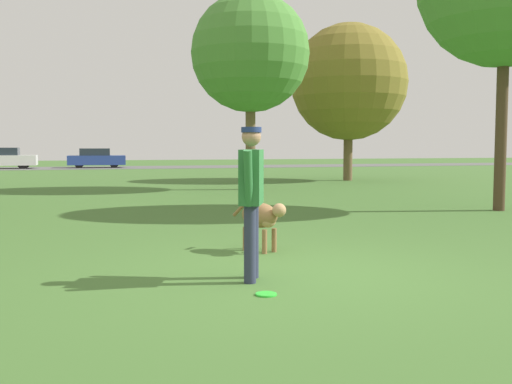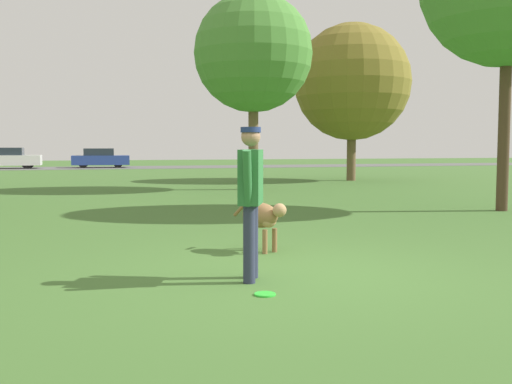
{
  "view_description": "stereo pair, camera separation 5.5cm",
  "coord_description": "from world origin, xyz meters",
  "px_view_note": "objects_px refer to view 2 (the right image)",
  "views": [
    {
      "loc": [
        -2.33,
        -6.36,
        1.46
      ],
      "look_at": [
        -0.21,
        0.7,
        0.9
      ],
      "focal_mm": 42.0,
      "sensor_mm": 36.0,
      "label": 1
    },
    {
      "loc": [
        -2.28,
        -6.37,
        1.46
      ],
      "look_at": [
        -0.21,
        0.7,
        0.9
      ],
      "focal_mm": 42.0,
      "sensor_mm": 36.0,
      "label": 2
    }
  ],
  "objects_px": {
    "tree_far_right": "(352,82)",
    "parked_car_white": "(7,158)",
    "frisbee": "(265,294)",
    "person": "(251,189)",
    "tree_mid_center": "(253,53)",
    "parked_car_blue": "(100,158)",
    "dog": "(262,217)"
  },
  "relations": [
    {
      "from": "dog",
      "to": "frisbee",
      "type": "distance_m",
      "value": 2.5
    },
    {
      "from": "person",
      "to": "dog",
      "type": "bearing_deg",
      "value": 2.32
    },
    {
      "from": "dog",
      "to": "parked_car_blue",
      "type": "height_order",
      "value": "parked_car_blue"
    },
    {
      "from": "tree_far_right",
      "to": "parked_car_white",
      "type": "distance_m",
      "value": 25.1
    },
    {
      "from": "frisbee",
      "to": "parked_car_white",
      "type": "distance_m",
      "value": 37.77
    },
    {
      "from": "tree_far_right",
      "to": "frisbee",
      "type": "bearing_deg",
      "value": -117.65
    },
    {
      "from": "tree_mid_center",
      "to": "parked_car_blue",
      "type": "bearing_deg",
      "value": 100.57
    },
    {
      "from": "dog",
      "to": "frisbee",
      "type": "height_order",
      "value": "dog"
    },
    {
      "from": "person",
      "to": "tree_mid_center",
      "type": "bearing_deg",
      "value": 6.94
    },
    {
      "from": "parked_car_white",
      "to": "person",
      "type": "bearing_deg",
      "value": -79.25
    },
    {
      "from": "frisbee",
      "to": "tree_far_right",
      "type": "relative_size",
      "value": 0.03
    },
    {
      "from": "dog",
      "to": "parked_car_blue",
      "type": "distance_m",
      "value": 35.02
    },
    {
      "from": "frisbee",
      "to": "parked_car_blue",
      "type": "relative_size",
      "value": 0.05
    },
    {
      "from": "dog",
      "to": "tree_far_right",
      "type": "distance_m",
      "value": 18.43
    },
    {
      "from": "parked_car_white",
      "to": "parked_car_blue",
      "type": "xyz_separation_m",
      "value": [
        5.97,
        0.14,
        -0.04
      ]
    },
    {
      "from": "tree_mid_center",
      "to": "parked_car_white",
      "type": "height_order",
      "value": "tree_mid_center"
    },
    {
      "from": "tree_mid_center",
      "to": "dog",
      "type": "bearing_deg",
      "value": -105.47
    },
    {
      "from": "tree_mid_center",
      "to": "parked_car_blue",
      "type": "height_order",
      "value": "tree_mid_center"
    },
    {
      "from": "person",
      "to": "tree_far_right",
      "type": "distance_m",
      "value": 20.09
    },
    {
      "from": "person",
      "to": "parked_car_blue",
      "type": "height_order",
      "value": "person"
    },
    {
      "from": "parked_car_blue",
      "to": "frisbee",
      "type": "bearing_deg",
      "value": -86.95
    },
    {
      "from": "frisbee",
      "to": "tree_far_right",
      "type": "height_order",
      "value": "tree_far_right"
    },
    {
      "from": "dog",
      "to": "parked_car_white",
      "type": "xyz_separation_m",
      "value": [
        -7.09,
        34.86,
        0.2
      ]
    },
    {
      "from": "person",
      "to": "parked_car_blue",
      "type": "bearing_deg",
      "value": 23.85
    },
    {
      "from": "dog",
      "to": "tree_mid_center",
      "type": "relative_size",
      "value": 0.14
    },
    {
      "from": "frisbee",
      "to": "parked_car_blue",
      "type": "distance_m",
      "value": 37.36
    },
    {
      "from": "dog",
      "to": "parked_car_white",
      "type": "relative_size",
      "value": 0.22
    },
    {
      "from": "frisbee",
      "to": "tree_mid_center",
      "type": "distance_m",
      "value": 15.28
    },
    {
      "from": "tree_mid_center",
      "to": "parked_car_white",
      "type": "xyz_separation_m",
      "value": [
        -10.33,
        23.17,
        -3.9
      ]
    },
    {
      "from": "parked_car_white",
      "to": "dog",
      "type": "bearing_deg",
      "value": -77.76
    },
    {
      "from": "frisbee",
      "to": "tree_mid_center",
      "type": "xyz_separation_m",
      "value": [
        3.92,
        14.04,
        4.58
      ]
    },
    {
      "from": "parked_car_white",
      "to": "parked_car_blue",
      "type": "distance_m",
      "value": 5.97
    }
  ]
}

